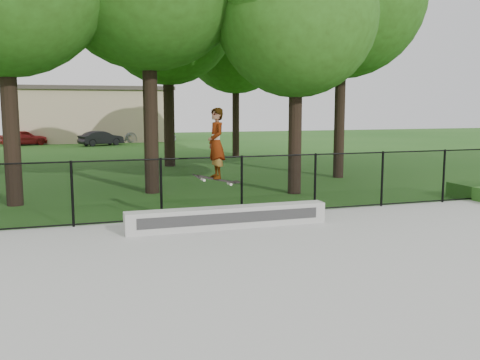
{
  "coord_description": "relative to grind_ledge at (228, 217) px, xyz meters",
  "views": [
    {
      "loc": [
        -4.11,
        -6.47,
        2.75
      ],
      "look_at": [
        -0.6,
        4.2,
        1.2
      ],
      "focal_mm": 40.0,
      "sensor_mm": 36.0,
      "label": 1
    }
  ],
  "objects": [
    {
      "name": "chainlink_fence",
      "position": [
        0.71,
        1.2,
        0.51
      ],
      "size": [
        16.06,
        0.06,
        1.5
      ],
      "color": "black",
      "rests_on": "concrete_slab"
    },
    {
      "name": "car_b",
      "position": [
        -0.91,
        27.98,
        0.22
      ],
      "size": [
        3.03,
        2.15,
        1.03
      ],
      "primitive_type": "imported",
      "rotation": [
        0.0,
        0.0,
        1.99
      ],
      "color": "black",
      "rests_on": "ground"
    },
    {
      "name": "car_c",
      "position": [
        2.74,
        31.27,
        0.39
      ],
      "size": [
        4.46,
        2.17,
        1.37
      ],
      "primitive_type": "imported",
      "rotation": [
        0.0,
        0.0,
        1.63
      ],
      "color": "#9397A6",
      "rests_on": "ground"
    },
    {
      "name": "tree_row",
      "position": [
        0.2,
        9.15,
        6.33
      ],
      "size": [
        20.77,
        18.31,
        10.14
      ],
      "color": "black",
      "rests_on": "ground"
    },
    {
      "name": "grind_ledge",
      "position": [
        0.0,
        0.0,
        0.0
      ],
      "size": [
        4.57,
        0.4,
        0.47
      ],
      "primitive_type": "cube",
      "color": "#AAA9A5",
      "rests_on": "concrete_slab"
    },
    {
      "name": "car_a",
      "position": [
        -6.19,
        29.94,
        0.25
      ],
      "size": [
        3.46,
        2.24,
        1.1
      ],
      "primitive_type": "imported",
      "rotation": [
        0.0,
        0.0,
        1.89
      ],
      "color": "maroon",
      "rests_on": "ground"
    },
    {
      "name": "concrete_slab",
      "position": [
        0.71,
        -4.7,
        -0.27
      ],
      "size": [
        14.0,
        12.0,
        0.06
      ],
      "primitive_type": "cube",
      "color": "#AAABA5",
      "rests_on": "ground"
    },
    {
      "name": "skater_airborne",
      "position": [
        -0.3,
        -0.08,
        1.63
      ],
      "size": [
        0.83,
        0.58,
        1.7
      ],
      "color": "black",
      "rests_on": "ground"
    },
    {
      "name": "distant_building",
      "position": [
        -1.29,
        33.3,
        1.87
      ],
      "size": [
        12.4,
        6.4,
        4.3
      ],
      "color": "tan",
      "rests_on": "ground"
    },
    {
      "name": "ground",
      "position": [
        0.71,
        -4.7,
        -0.3
      ],
      "size": [
        100.0,
        100.0,
        0.0
      ],
      "primitive_type": "plane",
      "color": "#205317",
      "rests_on": "ground"
    }
  ]
}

